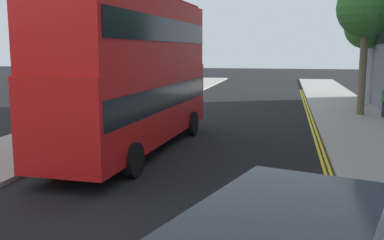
{
  "coord_description": "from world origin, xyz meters",
  "views": [
    {
      "loc": [
        3.0,
        -0.63,
        3.69
      ],
      "look_at": [
        0.5,
        11.0,
        1.8
      ],
      "focal_mm": 41.23,
      "sensor_mm": 36.0,
      "label": 1
    }
  ],
  "objects": [
    {
      "name": "sidewalk_left",
      "position": [
        -6.5,
        16.0,
        0.07
      ],
      "size": [
        4.0,
        80.0,
        0.14
      ],
      "primitive_type": "cube",
      "color": "#9E9991",
      "rests_on": "ground"
    },
    {
      "name": "street_tree_mid",
      "position": [
        7.06,
        25.13,
        5.85
      ],
      "size": [
        3.15,
        3.15,
        7.37
      ],
      "color": "#6B6047",
      "rests_on": "sidewalk_right"
    },
    {
      "name": "kerb_line_inner",
      "position": [
        4.24,
        14.0,
        0.0
      ],
      "size": [
        0.1,
        56.0,
        0.01
      ],
      "primitive_type": "cube",
      "color": "yellow",
      "rests_on": "ground"
    },
    {
      "name": "double_decker_bus_away",
      "position": [
        -2.39,
        14.63,
        3.03
      ],
      "size": [
        3.17,
        10.91,
        5.64
      ],
      "color": "red",
      "rests_on": "ground"
    },
    {
      "name": "street_tree_far",
      "position": [
        8.0,
        30.53,
        5.14
      ],
      "size": [
        2.85,
        2.85,
        6.48
      ],
      "color": "#6B6047",
      "rests_on": "sidewalk_right"
    },
    {
      "name": "pedestrian_far",
      "position": [
        8.12,
        24.32,
        0.99
      ],
      "size": [
        0.34,
        0.22,
        1.62
      ],
      "color": "#2D2D38",
      "rests_on": "sidewalk_right"
    },
    {
      "name": "sidewalk_right",
      "position": [
        6.5,
        16.0,
        0.07
      ],
      "size": [
        4.0,
        80.0,
        0.14
      ],
      "primitive_type": "cube",
      "color": "#9E9991",
      "rests_on": "ground"
    },
    {
      "name": "kerb_line_outer",
      "position": [
        4.4,
        14.0,
        0.0
      ],
      "size": [
        0.1,
        56.0,
        0.01
      ],
      "primitive_type": "cube",
      "color": "yellow",
      "rests_on": "ground"
    }
  ]
}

